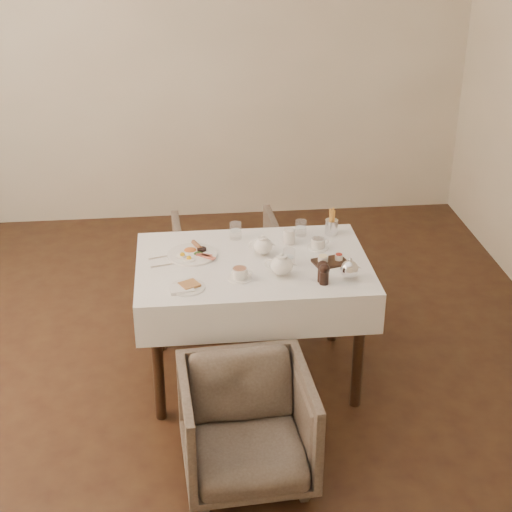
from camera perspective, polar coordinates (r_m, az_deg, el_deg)
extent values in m
plane|color=black|center=(4.63, -3.30, -9.39)|extent=(5.00, 5.00, 0.00)
plane|color=beige|center=(6.37, -4.89, 15.07)|extent=(4.50, 0.00, 4.50)
cube|color=black|center=(4.33, -0.24, -0.83)|extent=(1.20, 0.80, 0.04)
cube|color=silver|center=(4.37, -0.24, -1.79)|extent=(1.28, 0.88, 0.23)
cylinder|color=black|center=(4.79, -7.09, -3.19)|extent=(0.06, 0.06, 0.70)
cylinder|color=black|center=(4.88, 5.69, -2.54)|extent=(0.06, 0.06, 0.70)
cylinder|color=black|center=(4.21, -7.15, -7.78)|extent=(0.06, 0.06, 0.70)
cylinder|color=black|center=(4.31, 7.44, -6.92)|extent=(0.06, 0.06, 0.70)
imported|color=#483E35|center=(3.87, -0.68, -12.27)|extent=(0.65, 0.67, 0.58)
imported|color=#483E35|center=(5.20, -2.08, -0.83)|extent=(0.72, 0.73, 0.64)
cylinder|color=white|center=(4.40, -4.66, 0.11)|extent=(0.28, 0.28, 0.01)
ellipsoid|color=#CC6524|center=(4.43, -4.82, 0.53)|extent=(0.07, 0.06, 0.02)
cylinder|color=brown|center=(4.47, -4.32, 0.80)|extent=(0.06, 0.10, 0.03)
cylinder|color=black|center=(4.42, -3.97, 0.49)|extent=(0.05, 0.05, 0.02)
cube|color=maroon|center=(4.35, -3.66, 0.00)|extent=(0.10, 0.08, 0.01)
ellipsoid|color=#264C19|center=(4.39, -4.21, 0.22)|extent=(0.06, 0.05, 0.02)
cylinder|color=white|center=(4.06, -5.00, -2.30)|extent=(0.18, 0.18, 0.01)
cube|color=olive|center=(4.06, -4.86, -2.08)|extent=(0.12, 0.12, 0.01)
cube|color=silver|center=(4.04, -5.43, -2.39)|extent=(0.13, 0.11, 0.02)
cylinder|color=white|center=(4.52, 2.43, 1.46)|extent=(0.09, 0.09, 0.08)
cylinder|color=white|center=(4.14, -1.19, -1.62)|extent=(0.13, 0.13, 0.01)
cylinder|color=white|center=(4.12, -1.19, -1.23)|extent=(0.10, 0.10, 0.06)
cylinder|color=#A5684A|center=(4.11, -1.20, -0.92)|extent=(0.07, 0.07, 0.00)
cylinder|color=white|center=(4.48, 4.52, 0.61)|extent=(0.12, 0.12, 0.01)
cylinder|color=white|center=(4.47, 4.53, 0.96)|extent=(0.09, 0.09, 0.05)
cylinder|color=#A5684A|center=(4.45, 4.54, 1.25)|extent=(0.07, 0.07, 0.00)
cylinder|color=silver|center=(4.57, -1.50, 1.85)|extent=(0.09, 0.09, 0.10)
cylinder|color=silver|center=(4.27, 2.42, -0.08)|extent=(0.08, 0.08, 0.09)
cylinder|color=silver|center=(4.61, 3.28, 2.06)|extent=(0.08, 0.08, 0.09)
cube|color=black|center=(4.31, 5.41, -0.44)|extent=(0.20, 0.16, 0.02)
cylinder|color=white|center=(4.29, 4.90, -0.19)|extent=(0.06, 0.06, 0.03)
cylinder|color=maroon|center=(4.32, 6.05, -0.08)|extent=(0.04, 0.04, 0.03)
cylinder|color=silver|center=(4.64, 5.51, 2.11)|extent=(0.08, 0.08, 0.09)
cube|color=silver|center=(4.40, -6.66, -0.04)|extent=(0.18, 0.07, 0.00)
cube|color=silver|center=(4.30, -6.38, -0.63)|extent=(0.20, 0.06, 0.00)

